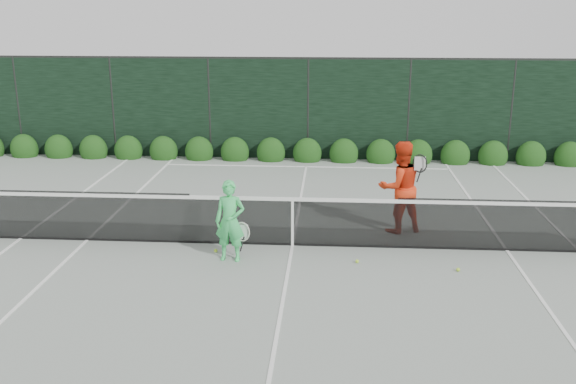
{
  "coord_description": "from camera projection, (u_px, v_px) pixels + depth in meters",
  "views": [
    {
      "loc": [
        0.72,
        -11.72,
        4.5
      ],
      "look_at": [
        -0.11,
        0.3,
        1.0
      ],
      "focal_mm": 40.0,
      "sensor_mm": 36.0,
      "label": 1
    }
  ],
  "objects": [
    {
      "name": "tennis_net",
      "position": [
        291.0,
        220.0,
        12.39
      ],
      "size": [
        12.9,
        0.1,
        1.07
      ],
      "color": "black",
      "rests_on": "ground"
    },
    {
      "name": "ground",
      "position": [
        292.0,
        245.0,
        12.53
      ],
      "size": [
        80.0,
        80.0,
        0.0
      ],
      "primitive_type": "plane",
      "color": "gray",
      "rests_on": "ground"
    },
    {
      "name": "court_lines",
      "position": [
        292.0,
        245.0,
        12.53
      ],
      "size": [
        11.03,
        23.83,
        0.01
      ],
      "color": "white",
      "rests_on": "ground"
    },
    {
      "name": "hedge_row",
      "position": [
        307.0,
        153.0,
        19.32
      ],
      "size": [
        31.66,
        0.65,
        0.94
      ],
      "color": "#11360E",
      "rests_on": "ground"
    },
    {
      "name": "windscreen_fence",
      "position": [
        281.0,
        215.0,
        9.51
      ],
      "size": [
        32.0,
        21.07,
        3.06
      ],
      "color": "black",
      "rests_on": "ground"
    },
    {
      "name": "player_man",
      "position": [
        400.0,
        187.0,
        13.08
      ],
      "size": [
        1.12,
        1.0,
        1.9
      ],
      "rotation": [
        0.0,
        0.0,
        3.5
      ],
      "color": "red",
      "rests_on": "ground"
    },
    {
      "name": "player_woman",
      "position": [
        230.0,
        221.0,
        11.63
      ],
      "size": [
        0.64,
        0.4,
        1.5
      ],
      "rotation": [
        0.0,
        0.0,
        -0.08
      ],
      "color": "#3FD86B",
      "rests_on": "ground"
    },
    {
      "name": "tennis_balls",
      "position": [
        341.0,
        260.0,
        11.71
      ],
      "size": [
        4.5,
        0.68,
        0.07
      ],
      "color": "#B7E833",
      "rests_on": "ground"
    }
  ]
}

